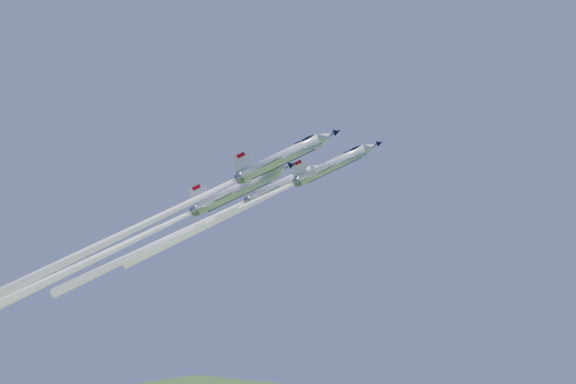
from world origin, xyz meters
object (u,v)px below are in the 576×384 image
Objects in this scene: jet_left at (195,226)px; jet_right at (136,228)px; jet_lead at (258,201)px; jet_slot at (107,253)px.

jet_right is at bearing -23.76° from jet_left.
jet_lead is 15.61m from jet_left.
jet_slot is (-7.37, 0.49, -3.68)m from jet_right.
jet_left is 16.71m from jet_slot.
jet_lead is at bearing 55.46° from jet_left.
jet_slot is at bearing -51.17° from jet_left.
jet_left is at bearing -124.54° from jet_lead.
jet_right reaches higher than jet_left.
jet_left is (-15.22, 1.29, -3.20)m from jet_lead.
jet_right is at bearing -74.11° from jet_lead.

